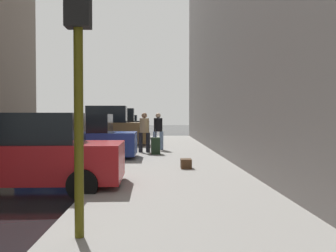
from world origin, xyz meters
The scene contains 12 objects.
sidewalk centered at (6.00, 0.00, 0.07)m, with size 4.00×40.00×0.15m, color gray.
parked_red_hatchback centered at (2.65, -1.07, 0.85)m, with size 4.23×2.12×1.79m.
parked_blue_sedan centered at (2.65, 4.46, 0.85)m, with size 4.20×2.06×1.79m.
parked_bronze_suv centered at (2.65, 10.54, 1.03)m, with size 4.65×2.16×2.25m.
parked_black_suv centered at (2.65, 16.94, 1.03)m, with size 4.65×2.17×2.25m.
parked_gray_coupe centered at (2.65, 22.40, 0.85)m, with size 4.23×2.12×1.79m.
fire_hydrant centered at (4.45, 5.31, 0.50)m, with size 0.42×0.22×0.70m.
traffic_light centered at (4.50, -4.73, 2.76)m, with size 0.32×0.32×3.60m.
pedestrian_in_tan_coat centered at (4.93, 6.56, 1.10)m, with size 0.50×0.41×1.71m.
pedestrian_in_jeans centered at (5.53, 7.81, 1.10)m, with size 0.53×0.50×1.71m.
rolling_suitcase centered at (5.42, 5.81, 0.49)m, with size 0.39×0.58×1.04m.
duffel_bag centered at (6.36, 1.60, 0.29)m, with size 0.32×0.44×0.28m.
Camera 1 is at (5.52, -9.57, 1.72)m, focal length 40.00 mm.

